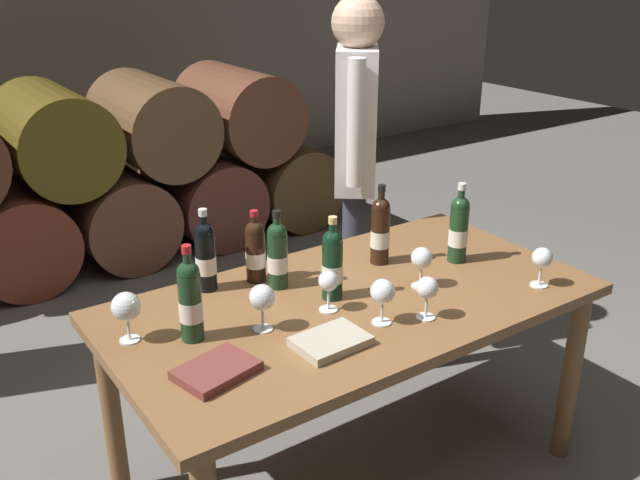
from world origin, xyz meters
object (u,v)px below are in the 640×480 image
(wine_bottle_4, at_px, (255,250))
(wine_glass_3, at_px, (422,259))
(dining_table, at_px, (352,321))
(tasting_notebook, at_px, (331,341))
(wine_glass_2, at_px, (329,283))
(wine_glass_6, at_px, (427,289))
(wine_bottle_0, at_px, (278,254))
(wine_bottle_5, at_px, (206,255))
(leather_ledger, at_px, (216,370))
(wine_glass_5, at_px, (126,308))
(wine_bottle_6, at_px, (332,263))
(wine_glass_0, at_px, (542,259))
(wine_glass_4, at_px, (262,299))
(wine_bottle_1, at_px, (459,228))
(wine_bottle_2, at_px, (380,230))
(sommelier_presenting, at_px, (355,148))
(wine_bottle_3, at_px, (190,300))
(wine_glass_1, at_px, (383,293))

(wine_bottle_4, xyz_separation_m, wine_glass_3, (0.46, -0.38, -0.01))
(dining_table, height_order, tasting_notebook, tasting_notebook)
(wine_glass_2, distance_m, wine_glass_6, 0.32)
(wine_bottle_0, bearing_deg, wine_bottle_5, 150.20)
(wine_bottle_4, relative_size, leather_ledger, 1.24)
(wine_glass_5, bearing_deg, wine_bottle_6, -9.54)
(wine_glass_0, distance_m, wine_glass_4, 1.03)
(wine_bottle_1, distance_m, wine_glass_5, 1.28)
(wine_bottle_2, bearing_deg, wine_bottle_4, 164.72)
(wine_glass_4, relative_size, leather_ledger, 0.71)
(wine_bottle_1, relative_size, wine_glass_2, 2.20)
(wine_bottle_5, height_order, wine_glass_3, wine_bottle_5)
(wine_glass_5, bearing_deg, wine_glass_0, -18.81)
(wine_bottle_1, xyz_separation_m, wine_glass_0, (0.09, -0.33, -0.03))
(wine_bottle_1, relative_size, sommelier_presenting, 0.18)
(leather_ledger, relative_size, sommelier_presenting, 0.13)
(wine_bottle_3, relative_size, wine_bottle_4, 1.16)
(wine_bottle_1, relative_size, wine_glass_5, 1.92)
(wine_bottle_3, distance_m, wine_glass_6, 0.76)
(wine_bottle_3, distance_m, wine_bottle_6, 0.52)
(wine_bottle_0, height_order, wine_bottle_1, wine_bottle_1)
(wine_glass_0, bearing_deg, dining_table, 153.57)
(dining_table, relative_size, wine_glass_5, 10.33)
(wine_glass_1, bearing_deg, wine_bottle_0, 108.03)
(wine_bottle_0, height_order, wine_glass_0, wine_bottle_0)
(wine_glass_0, height_order, leather_ledger, wine_glass_0)
(wine_bottle_4, xyz_separation_m, wine_glass_5, (-0.54, -0.15, -0.00))
(wine_bottle_2, relative_size, wine_bottle_4, 1.16)
(wine_bottle_1, height_order, leather_ledger, wine_bottle_1)
(wine_glass_0, distance_m, wine_glass_2, 0.79)
(wine_bottle_3, bearing_deg, wine_glass_0, -16.95)
(wine_bottle_5, xyz_separation_m, wine_glass_2, (0.26, -0.38, -0.03))
(wine_bottle_3, distance_m, wine_glass_1, 0.61)
(dining_table, bearing_deg, tasting_notebook, -138.60)
(wine_bottle_3, bearing_deg, wine_bottle_5, 56.54)
(wine_glass_1, distance_m, wine_glass_2, 0.19)
(wine_glass_2, height_order, tasting_notebook, wine_glass_2)
(wine_glass_5, distance_m, tasting_notebook, 0.63)
(leather_ledger, bearing_deg, wine_glass_0, -19.41)
(wine_bottle_0, bearing_deg, wine_glass_6, -59.77)
(wine_bottle_0, distance_m, wine_bottle_5, 0.25)
(wine_bottle_4, distance_m, wine_glass_2, 0.35)
(wine_bottle_3, bearing_deg, wine_bottle_6, -1.77)
(wine_bottle_0, xyz_separation_m, wine_glass_3, (0.42, -0.29, -0.02))
(sommelier_presenting, bearing_deg, wine_glass_1, -122.54)
(wine_bottle_2, distance_m, wine_glass_3, 0.25)
(wine_glass_2, bearing_deg, tasting_notebook, -123.37)
(wine_bottle_5, height_order, wine_glass_0, wine_bottle_5)
(dining_table, bearing_deg, wine_bottle_3, 174.25)
(wine_bottle_2, bearing_deg, tasting_notebook, -142.08)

